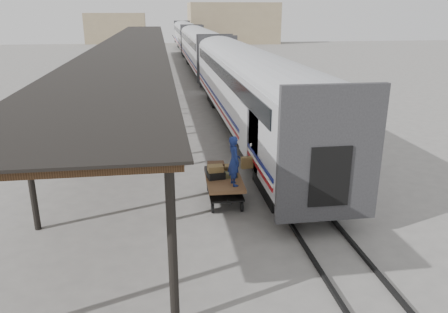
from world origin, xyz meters
TOP-DOWN VIEW (x-y plane):
  - ground at (0.00, 0.00)m, footprint 160.00×160.00m
  - train at (3.19, 33.79)m, footprint 3.45×76.01m
  - canopy at (-3.40, 24.00)m, footprint 4.90×64.30m
  - rails at (3.20, 34.00)m, footprint 1.54×150.00m
  - building_far at (14.00, 78.00)m, footprint 18.00×10.00m
  - building_left at (-10.00, 82.00)m, footprint 12.00×8.00m
  - baggage_cart at (0.65, -0.68)m, footprint 1.32×2.44m
  - suitcase_stack at (0.52, -0.33)m, footprint 1.29×1.20m
  - luggage_tug at (-2.49, 21.42)m, footprint 0.98×1.47m
  - porter at (0.90, -1.33)m, footprint 0.50×0.68m
  - pedestrian at (-3.69, 11.81)m, footprint 1.08×0.72m

SIDE VIEW (x-z plane):
  - ground at x=0.00m, z-range 0.00..0.00m
  - rails at x=3.20m, z-range 0.00..0.12m
  - luggage_tug at x=-2.49m, z-range -0.05..1.18m
  - baggage_cart at x=0.65m, z-range 0.22..1.08m
  - pedestrian at x=-3.69m, z-range 0.00..1.71m
  - suitcase_stack at x=0.52m, z-range 0.82..1.27m
  - porter at x=0.90m, z-range 0.86..2.59m
  - train at x=3.19m, z-range 0.69..4.70m
  - building_left at x=-10.00m, z-range 0.00..6.00m
  - building_far at x=14.00m, z-range 0.00..8.00m
  - canopy at x=-3.40m, z-range 1.93..6.08m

